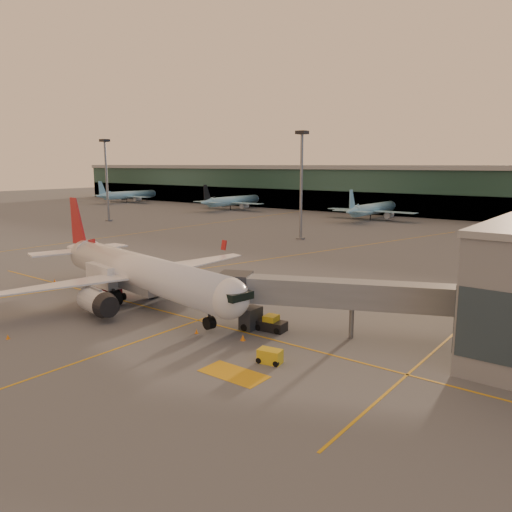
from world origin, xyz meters
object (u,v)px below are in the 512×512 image
Objects in this scene: pushback_tug at (271,324)px; catering_truck at (106,279)px; main_airplane at (137,272)px; gpu_cart at (270,356)px.

catering_truck is at bearing -179.78° from pushback_tug.
main_airplane reaches higher than pushback_tug.
gpu_cart is (25.36, -5.58, -3.55)m from main_airplane.
gpu_cart is at bearing -61.08° from pushback_tug.
gpu_cart is 0.69× the size of pushback_tug.
main_airplane is 5.48m from catering_truck.
pushback_tug is at bearing 115.14° from gpu_cart.
catering_truck is 1.85× the size of pushback_tug.
gpu_cart is at bearing -2.67° from main_airplane.
main_airplane is 20.47m from pushback_tug.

